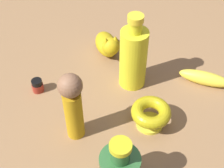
{
  "coord_description": "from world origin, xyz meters",
  "views": [
    {
      "loc": [
        0.34,
        -0.5,
        0.67
      ],
      "look_at": [
        0.0,
        0.0,
        0.06
      ],
      "focal_mm": 51.54,
      "sensor_mm": 36.0,
      "label": 1
    }
  ],
  "objects_px": {
    "cat_figurine": "(107,44)",
    "nail_polish_jar": "(37,86)",
    "person_figure_adult": "(73,104)",
    "banana": "(205,78)",
    "bowl": "(151,114)",
    "bottle_tall": "(133,57)"
  },
  "relations": [
    {
      "from": "bottle_tall",
      "to": "person_figure_adult",
      "type": "xyz_separation_m",
      "value": [
        -0.02,
        -0.24,
        0.01
      ]
    },
    {
      "from": "banana",
      "to": "nail_polish_jar",
      "type": "xyz_separation_m",
      "value": [
        -0.38,
        -0.29,
        -0.0
      ]
    },
    {
      "from": "bottle_tall",
      "to": "nail_polish_jar",
      "type": "distance_m",
      "value": 0.28
    },
    {
      "from": "person_figure_adult",
      "to": "cat_figurine",
      "type": "bearing_deg",
      "value": 110.03
    },
    {
      "from": "bottle_tall",
      "to": "cat_figurine",
      "type": "height_order",
      "value": "bottle_tall"
    },
    {
      "from": "cat_figurine",
      "to": "bowl",
      "type": "bearing_deg",
      "value": -34.77
    },
    {
      "from": "person_figure_adult",
      "to": "banana",
      "type": "bearing_deg",
      "value": 60.17
    },
    {
      "from": "cat_figurine",
      "to": "nail_polish_jar",
      "type": "distance_m",
      "value": 0.26
    },
    {
      "from": "bottle_tall",
      "to": "cat_figurine",
      "type": "distance_m",
      "value": 0.16
    },
    {
      "from": "person_figure_adult",
      "to": "bowl",
      "type": "xyz_separation_m",
      "value": [
        0.14,
        0.13,
        -0.07
      ]
    },
    {
      "from": "bottle_tall",
      "to": "person_figure_adult",
      "type": "distance_m",
      "value": 0.24
    },
    {
      "from": "bottle_tall",
      "to": "nail_polish_jar",
      "type": "relative_size",
      "value": 5.85
    },
    {
      "from": "nail_polish_jar",
      "to": "person_figure_adult",
      "type": "bearing_deg",
      "value": -17.42
    },
    {
      "from": "person_figure_adult",
      "to": "cat_figurine",
      "type": "relative_size",
      "value": 1.54
    },
    {
      "from": "bottle_tall",
      "to": "cat_figurine",
      "type": "relative_size",
      "value": 1.76
    },
    {
      "from": "person_figure_adult",
      "to": "bottle_tall",
      "type": "bearing_deg",
      "value": 84.68
    },
    {
      "from": "bottle_tall",
      "to": "person_figure_adult",
      "type": "bearing_deg",
      "value": -95.32
    },
    {
      "from": "banana",
      "to": "bottle_tall",
      "type": "bearing_deg",
      "value": -161.51
    },
    {
      "from": "person_figure_adult",
      "to": "nail_polish_jar",
      "type": "bearing_deg",
      "value": 162.58
    },
    {
      "from": "banana",
      "to": "person_figure_adult",
      "type": "relative_size",
      "value": 0.75
    },
    {
      "from": "banana",
      "to": "bowl",
      "type": "height_order",
      "value": "bowl"
    },
    {
      "from": "banana",
      "to": "bowl",
      "type": "relative_size",
      "value": 1.48
    }
  ]
}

